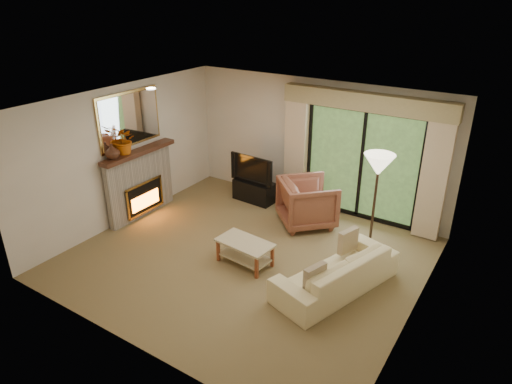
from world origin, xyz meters
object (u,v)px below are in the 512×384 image
Objects in this scene: media_console at (254,191)px; coffee_table at (245,253)px; armchair at (307,202)px; sofa at (336,271)px.

media_console is 0.96× the size of coffee_table.
media_console is 0.89× the size of armchair.
coffee_table is at bearing 128.08° from armchair.
armchair is 1.82m from coffee_table.
coffee_table is at bearing -57.05° from media_console.
media_console is 1.47m from armchair.
sofa is at bearing 12.30° from coffee_table.
sofa is 1.53m from coffee_table.
armchair reaches higher than sofa.
sofa is (2.72, -1.93, 0.08)m from media_console.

